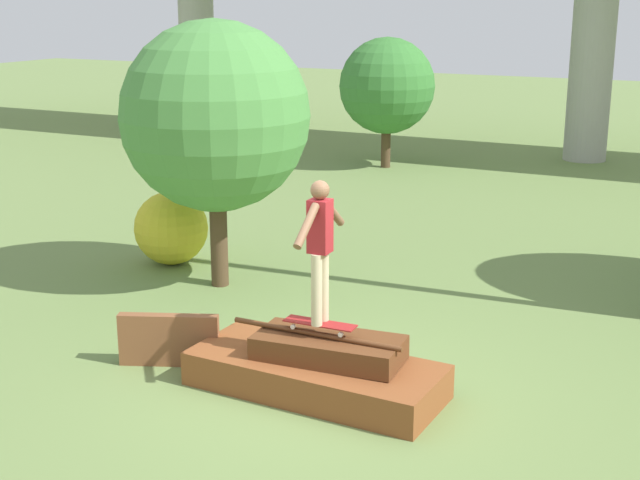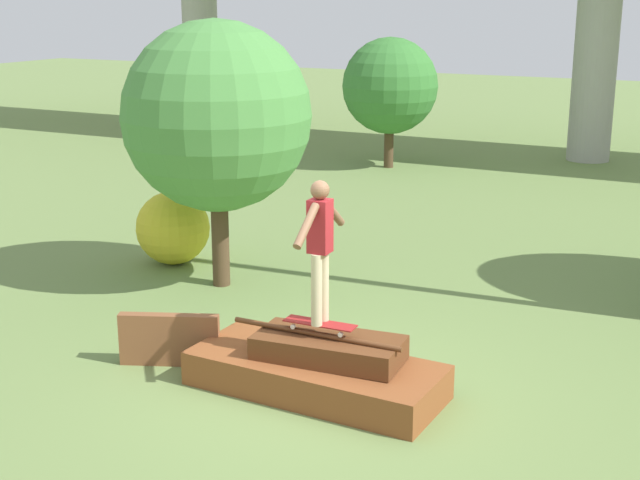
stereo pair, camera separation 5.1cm
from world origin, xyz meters
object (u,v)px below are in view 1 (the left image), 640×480
skateboard (320,324)px  tree_behind_left (387,86)px  skater (320,242)px  tree_behind_right (215,117)px  bush_yellow_flowering (171,228)px

skateboard → tree_behind_left: 13.33m
skater → skateboard: bearing=-15.9°
skater → tree_behind_left: (-4.34, 12.54, 0.35)m
skateboard → tree_behind_right: 4.35m
skateboard → skater: 0.91m
skateboard → tree_behind_left: (-4.34, 12.54, 1.26)m
skateboard → tree_behind_right: bearing=138.4°
tree_behind_left → tree_behind_right: tree_behind_right is taller
skateboard → bush_yellow_flowering: bearing=142.8°
tree_behind_right → tree_behind_left: bearing=97.9°
tree_behind_left → skateboard: bearing=-70.9°
skater → tree_behind_right: bearing=138.4°
tree_behind_right → skateboard: bearing=-41.6°
tree_behind_right → bush_yellow_flowering: size_ratio=3.29×
skateboard → tree_behind_right: tree_behind_right is taller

